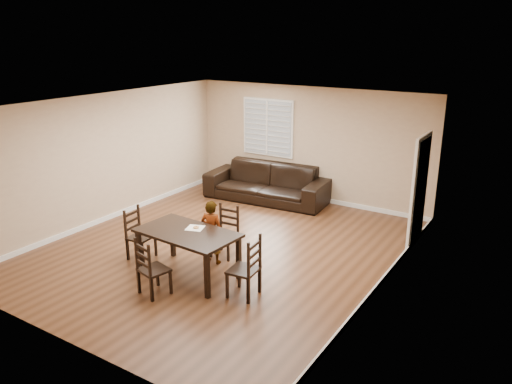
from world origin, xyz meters
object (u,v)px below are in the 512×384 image
chair_near (228,232)px  sofa (267,183)px  dining_table (187,237)px  chair_left (136,235)px  chair_right (250,270)px  donut (196,227)px  chair_far (147,271)px  child (212,232)px

chair_near → sofa: (-0.99, 3.02, 0.01)m
dining_table → chair_left: 1.29m
chair_right → donut: bearing=-107.1°
sofa → chair_far: bearing=-85.0°
child → chair_far: bearing=76.9°
chair_near → child: 0.47m
chair_near → chair_right: size_ratio=0.94×
chair_left → sofa: (0.32, 4.00, 0.01)m
chair_far → donut: (0.11, 1.06, 0.38)m
child → sofa: bearing=-82.9°
chair_left → donut: 1.35m
chair_right → sofa: 4.67m
dining_table → donut: 0.22m
dining_table → chair_right: chair_right is taller
chair_left → donut: chair_left is taller
chair_near → child: bearing=-95.6°
chair_left → sofa: chair_left is taller
child → sofa: (-0.98, 3.46, -0.14)m
dining_table → chair_right: (1.26, -0.06, -0.24)m
chair_left → dining_table: bearing=-97.9°
chair_near → donut: chair_near is taller
chair_near → chair_right: chair_right is taller
chair_right → child: child is taller
dining_table → chair_far: chair_far is taller
chair_far → donut: 1.13m
chair_far → chair_right: bearing=-135.0°
sofa → chair_near: bearing=-76.7°
dining_table → child: bearing=90.0°
chair_left → chair_far: bearing=-133.3°
chair_far → dining_table: bearing=-81.1°
chair_left → chair_right: size_ratio=0.94×
dining_table → donut: donut is taller
chair_far → chair_left: 1.50m
chair_left → chair_right: (2.52, -0.12, 0.03)m
chair_far → sofa: chair_far is taller
dining_table → chair_right: 1.29m
dining_table → chair_left: bearing=-179.2°
chair_far → sofa: bearing=-66.2°
dining_table → chair_near: 1.08m
dining_table → sofa: (-0.94, 4.06, -0.26)m
chair_far → sofa: (-0.86, 4.93, 0.01)m
dining_table → sofa: sofa is taller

